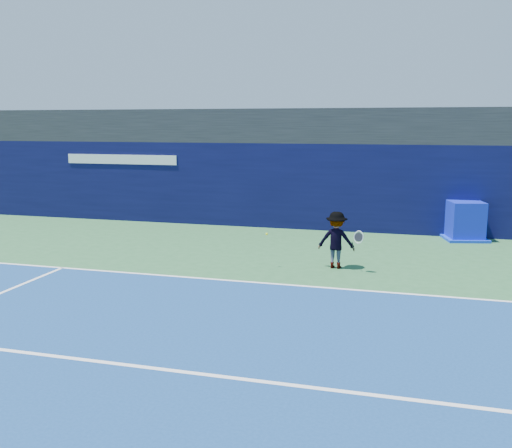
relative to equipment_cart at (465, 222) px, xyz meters
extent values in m
plane|color=#2B6034|center=(-5.33, -9.68, -0.56)|extent=(80.00, 80.00, 0.00)
cube|color=white|center=(-5.33, -6.68, -0.55)|extent=(24.00, 0.10, 0.01)
cube|color=white|center=(-5.33, -11.68, -0.55)|extent=(24.00, 0.10, 0.01)
cube|color=black|center=(-5.33, 1.82, 3.04)|extent=(36.00, 3.00, 1.20)
cube|color=#090A33|center=(-5.33, 0.82, 0.94)|extent=(36.00, 1.00, 3.00)
cube|color=white|center=(-12.33, 0.31, 1.79)|extent=(4.50, 0.04, 0.35)
cube|color=#0D1ABA|center=(0.00, 0.00, 0.05)|extent=(1.24, 1.24, 1.24)
cube|color=#0E2EC5|center=(0.00, 0.00, -0.52)|extent=(1.55, 1.55, 0.08)
imported|color=white|center=(-3.51, -4.76, 0.17)|extent=(0.97, 0.58, 1.47)
cylinder|color=black|center=(-3.06, -5.01, 0.09)|extent=(0.07, 0.13, 0.23)
torus|color=silver|center=(-2.92, -5.06, 0.34)|extent=(0.27, 0.15, 0.26)
cylinder|color=black|center=(-2.92, -5.06, 0.34)|extent=(0.23, 0.12, 0.22)
sphere|color=yellow|center=(-5.26, -5.16, 0.31)|extent=(0.06, 0.06, 0.06)
camera|label=1|loc=(-1.72, -19.15, 3.13)|focal=40.00mm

